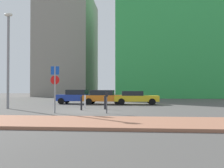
{
  "coord_description": "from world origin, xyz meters",
  "views": [
    {
      "loc": [
        3.18,
        -17.61,
        1.65
      ],
      "look_at": [
        1.5,
        1.9,
        1.99
      ],
      "focal_mm": 39.14,
      "sensor_mm": 36.0,
      "label": 1
    }
  ],
  "objects_px": {
    "parked_car_yellow": "(135,97)",
    "street_lamp": "(8,53)",
    "parked_car_blue": "(77,96)",
    "traffic_bollard_far": "(81,103)",
    "parking_meter": "(107,100)",
    "traffic_bollard_mid": "(105,103)",
    "parked_car_orange": "(104,97)",
    "traffic_bollard_near": "(85,102)",
    "parking_sign_post": "(55,83)"
  },
  "relations": [
    {
      "from": "parked_car_yellow",
      "to": "street_lamp",
      "type": "xyz_separation_m",
      "value": [
        -10.3,
        -5.99,
        3.8
      ]
    },
    {
      "from": "parked_car_blue",
      "to": "parked_car_yellow",
      "type": "relative_size",
      "value": 0.96
    },
    {
      "from": "parked_car_blue",
      "to": "traffic_bollard_far",
      "type": "xyz_separation_m",
      "value": [
        2.02,
        -7.33,
        -0.25
      ]
    },
    {
      "from": "parking_meter",
      "to": "street_lamp",
      "type": "relative_size",
      "value": 0.18
    },
    {
      "from": "parking_meter",
      "to": "traffic_bollard_mid",
      "type": "distance_m",
      "value": 3.06
    },
    {
      "from": "street_lamp",
      "to": "traffic_bollard_far",
      "type": "xyz_separation_m",
      "value": [
        6.22,
        -0.91,
        -4.0
      ]
    },
    {
      "from": "parked_car_orange",
      "to": "street_lamp",
      "type": "xyz_separation_m",
      "value": [
        -7.08,
        -6.11,
        3.75
      ]
    },
    {
      "from": "parked_car_yellow",
      "to": "parking_meter",
      "type": "distance_m",
      "value": 9.23
    },
    {
      "from": "traffic_bollard_near",
      "to": "traffic_bollard_far",
      "type": "xyz_separation_m",
      "value": [
        0.05,
        -1.63,
        -0.02
      ]
    },
    {
      "from": "parking_meter",
      "to": "street_lamp",
      "type": "height_order",
      "value": "street_lamp"
    },
    {
      "from": "parked_car_blue",
      "to": "parked_car_yellow",
      "type": "xyz_separation_m",
      "value": [
        6.11,
        -0.43,
        -0.05
      ]
    },
    {
      "from": "parked_car_yellow",
      "to": "parking_sign_post",
      "type": "bearing_deg",
      "value": -120.27
    },
    {
      "from": "parked_car_yellow",
      "to": "traffic_bollard_near",
      "type": "xyz_separation_m",
      "value": [
        -4.13,
        -5.26,
        -0.18
      ]
    },
    {
      "from": "parked_car_yellow",
      "to": "parking_meter",
      "type": "xyz_separation_m",
      "value": [
        -1.94,
        -9.02,
        0.17
      ]
    },
    {
      "from": "parked_car_blue",
      "to": "parking_meter",
      "type": "relative_size",
      "value": 3.15
    },
    {
      "from": "parked_car_orange",
      "to": "traffic_bollard_near",
      "type": "distance_m",
      "value": 5.47
    },
    {
      "from": "traffic_bollard_far",
      "to": "traffic_bollard_mid",
      "type": "bearing_deg",
      "value": 27.61
    },
    {
      "from": "parking_sign_post",
      "to": "traffic_bollard_near",
      "type": "xyz_separation_m",
      "value": [
        1.23,
        3.92,
        -1.42
      ]
    },
    {
      "from": "parking_sign_post",
      "to": "traffic_bollard_mid",
      "type": "bearing_deg",
      "value": 46.92
    },
    {
      "from": "parked_car_blue",
      "to": "parked_car_orange",
      "type": "distance_m",
      "value": 2.9
    },
    {
      "from": "parked_car_blue",
      "to": "street_lamp",
      "type": "distance_m",
      "value": 8.53
    },
    {
      "from": "parked_car_blue",
      "to": "traffic_bollard_near",
      "type": "bearing_deg",
      "value": -70.87
    },
    {
      "from": "parking_sign_post",
      "to": "street_lamp",
      "type": "xyz_separation_m",
      "value": [
        -4.94,
        3.2,
        2.55
      ]
    },
    {
      "from": "traffic_bollard_mid",
      "to": "parked_car_blue",
      "type": "bearing_deg",
      "value": 119.92
    },
    {
      "from": "traffic_bollard_mid",
      "to": "traffic_bollard_far",
      "type": "height_order",
      "value": "traffic_bollard_mid"
    },
    {
      "from": "parking_meter",
      "to": "traffic_bollard_far",
      "type": "xyz_separation_m",
      "value": [
        -2.14,
        2.12,
        -0.37
      ]
    },
    {
      "from": "parked_car_orange",
      "to": "traffic_bollard_far",
      "type": "height_order",
      "value": "parked_car_orange"
    },
    {
      "from": "parked_car_orange",
      "to": "parking_sign_post",
      "type": "bearing_deg",
      "value": -102.98
    },
    {
      "from": "traffic_bollard_mid",
      "to": "parking_sign_post",
      "type": "bearing_deg",
      "value": -133.08
    },
    {
      "from": "parked_car_blue",
      "to": "parking_meter",
      "type": "bearing_deg",
      "value": -66.23
    },
    {
      "from": "parked_car_blue",
      "to": "street_lamp",
      "type": "relative_size",
      "value": 0.56
    },
    {
      "from": "traffic_bollard_near",
      "to": "traffic_bollard_mid",
      "type": "height_order",
      "value": "traffic_bollard_near"
    },
    {
      "from": "parked_car_orange",
      "to": "parked_car_yellow",
      "type": "relative_size",
      "value": 0.96
    },
    {
      "from": "parking_sign_post",
      "to": "traffic_bollard_near",
      "type": "distance_m",
      "value": 4.35
    },
    {
      "from": "parking_meter",
      "to": "traffic_bollard_near",
      "type": "height_order",
      "value": "parking_meter"
    },
    {
      "from": "traffic_bollard_near",
      "to": "street_lamp",
      "type": "bearing_deg",
      "value": -173.33
    },
    {
      "from": "parked_car_yellow",
      "to": "traffic_bollard_mid",
      "type": "bearing_deg",
      "value": -111.71
    },
    {
      "from": "parked_car_yellow",
      "to": "parking_meter",
      "type": "relative_size",
      "value": 3.28
    },
    {
      "from": "parked_car_blue",
      "to": "parking_sign_post",
      "type": "bearing_deg",
      "value": -85.58
    },
    {
      "from": "parking_sign_post",
      "to": "traffic_bollard_mid",
      "type": "distance_m",
      "value": 4.58
    },
    {
      "from": "parked_car_orange",
      "to": "traffic_bollard_near",
      "type": "bearing_deg",
      "value": -99.62
    },
    {
      "from": "parking_sign_post",
      "to": "traffic_bollard_mid",
      "type": "height_order",
      "value": "parking_sign_post"
    },
    {
      "from": "parking_meter",
      "to": "traffic_bollard_far",
      "type": "height_order",
      "value": "parking_meter"
    },
    {
      "from": "street_lamp",
      "to": "traffic_bollard_far",
      "type": "bearing_deg",
      "value": -8.34
    },
    {
      "from": "parked_car_yellow",
      "to": "parking_sign_post",
      "type": "height_order",
      "value": "parking_sign_post"
    },
    {
      "from": "parking_sign_post",
      "to": "traffic_bollard_near",
      "type": "height_order",
      "value": "parking_sign_post"
    },
    {
      "from": "parking_sign_post",
      "to": "parking_meter",
      "type": "bearing_deg",
      "value": 2.79
    },
    {
      "from": "traffic_bollard_mid",
      "to": "traffic_bollard_far",
      "type": "relative_size",
      "value": 1.01
    },
    {
      "from": "street_lamp",
      "to": "traffic_bollard_far",
      "type": "distance_m",
      "value": 7.45
    },
    {
      "from": "parking_sign_post",
      "to": "traffic_bollard_far",
      "type": "distance_m",
      "value": 3.0
    }
  ]
}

